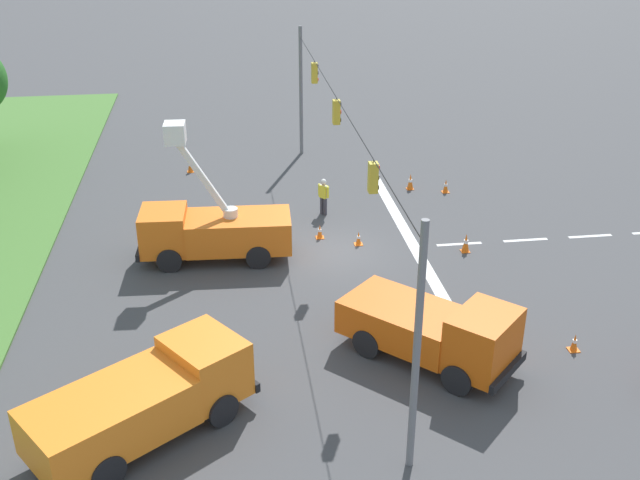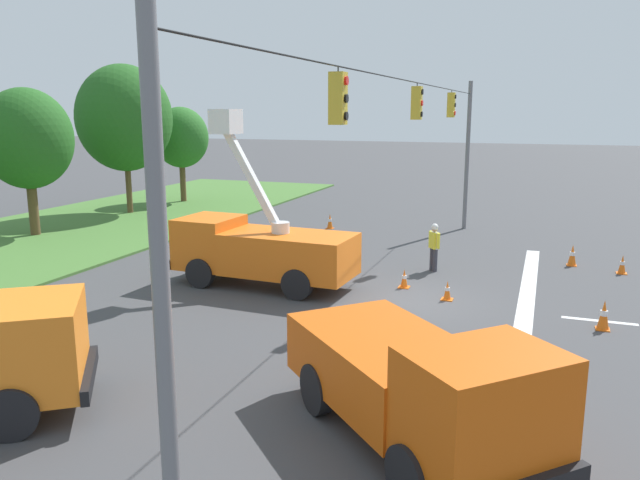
% 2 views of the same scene
% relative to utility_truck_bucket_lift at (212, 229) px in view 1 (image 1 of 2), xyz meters
% --- Properties ---
extents(ground_plane, '(200.00, 200.00, 0.00)m').
position_rel_utility_truck_bucket_lift_xyz_m(ground_plane, '(-0.06, -5.14, -1.34)').
color(ground_plane, '#424244').
extents(lane_markings, '(17.60, 15.25, 0.01)m').
position_rel_utility_truck_bucket_lift_xyz_m(lane_markings, '(-0.06, -10.04, -1.34)').
color(lane_markings, silver).
rests_on(lane_markings, ground).
extents(signal_gantry, '(26.20, 0.33, 7.20)m').
position_rel_utility_truck_bucket_lift_xyz_m(signal_gantry, '(-0.06, -5.14, 3.09)').
color(signal_gantry, slate).
rests_on(signal_gantry, ground).
extents(utility_truck_bucket_lift, '(2.57, 6.34, 5.85)m').
position_rel_utility_truck_bucket_lift_xyz_m(utility_truck_bucket_lift, '(0.00, 0.00, 0.00)').
color(utility_truck_bucket_lift, orange).
rests_on(utility_truck_bucket_lift, ground).
extents(utility_truck_support_near, '(5.78, 5.78, 2.35)m').
position_rel_utility_truck_bucket_lift_xyz_m(utility_truck_support_near, '(-8.42, -7.05, -0.17)').
color(utility_truck_support_near, '#D6560F').
rests_on(utility_truck_support_near, ground).
extents(utility_truck_support_far, '(5.66, 6.58, 2.23)m').
position_rel_utility_truck_bucket_lift_xyz_m(utility_truck_support_far, '(-10.87, 1.89, -0.13)').
color(utility_truck_support_far, orange).
rests_on(utility_truck_support_far, ground).
extents(road_worker, '(0.52, 0.46, 1.77)m').
position_rel_utility_truck_bucket_lift_xyz_m(road_worker, '(3.96, -5.17, -0.34)').
color(road_worker, '#383842').
rests_on(road_worker, ground).
extents(traffic_cone_foreground_left, '(0.36, 0.36, 0.63)m').
position_rel_utility_truck_bucket_lift_xyz_m(traffic_cone_foreground_left, '(-8.49, -11.90, -1.04)').
color(traffic_cone_foreground_left, orange).
rests_on(traffic_cone_foreground_left, ground).
extents(traffic_cone_foreground_right, '(0.36, 0.36, 0.75)m').
position_rel_utility_truck_bucket_lift_xyz_m(traffic_cone_foreground_right, '(10.60, 1.18, -0.97)').
color(traffic_cone_foreground_right, orange).
rests_on(traffic_cone_foreground_right, ground).
extents(traffic_cone_mid_left, '(0.36, 0.36, 0.69)m').
position_rel_utility_truck_bucket_lift_xyz_m(traffic_cone_mid_left, '(5.88, -11.68, -1.00)').
color(traffic_cone_mid_left, orange).
rests_on(traffic_cone_mid_left, ground).
extents(traffic_cone_mid_right, '(0.36, 0.36, 0.61)m').
position_rel_utility_truck_bucket_lift_xyz_m(traffic_cone_mid_right, '(0.49, -6.22, -1.05)').
color(traffic_cone_mid_right, orange).
rests_on(traffic_cone_mid_right, ground).
extents(traffic_cone_lane_edge_a, '(0.36, 0.36, 0.82)m').
position_rel_utility_truck_bucket_lift_xyz_m(traffic_cone_lane_edge_a, '(-0.80, -10.59, -0.93)').
color(traffic_cone_lane_edge_a, orange).
rests_on(traffic_cone_lane_edge_a, ground).
extents(traffic_cone_lane_edge_b, '(0.36, 0.36, 0.82)m').
position_rel_utility_truck_bucket_lift_xyz_m(traffic_cone_lane_edge_b, '(6.54, -10.01, -0.93)').
color(traffic_cone_lane_edge_b, orange).
rests_on(traffic_cone_lane_edge_b, ground).
extents(traffic_cone_far_left, '(0.36, 0.36, 0.64)m').
position_rel_utility_truck_bucket_lift_xyz_m(traffic_cone_far_left, '(1.38, -4.65, -1.04)').
color(traffic_cone_far_left, orange).
rests_on(traffic_cone_far_left, ground).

